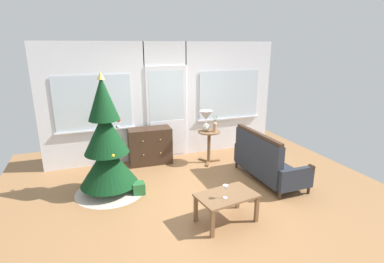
# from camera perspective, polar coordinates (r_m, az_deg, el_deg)

# --- Properties ---
(ground_plane) EXTENTS (6.76, 6.76, 0.00)m
(ground_plane) POSITION_cam_1_polar(r_m,az_deg,el_deg) (5.16, 1.61, -12.42)
(ground_plane) COLOR #996B42
(back_wall_with_door) EXTENTS (5.20, 0.14, 2.55)m
(back_wall_with_door) POSITION_cam_1_polar(r_m,az_deg,el_deg) (6.61, -4.99, 5.79)
(back_wall_with_door) COLOR white
(back_wall_with_door) RESTS_ON ground
(christmas_tree) EXTENTS (1.20, 1.20, 2.07)m
(christmas_tree) POSITION_cam_1_polar(r_m,az_deg,el_deg) (5.21, -15.98, -3.39)
(christmas_tree) COLOR #4C331E
(christmas_tree) RESTS_ON ground
(dresser_cabinet) EXTENTS (0.92, 0.47, 0.78)m
(dresser_cabinet) POSITION_cam_1_polar(r_m,az_deg,el_deg) (6.46, -8.03, -2.73)
(dresser_cabinet) COLOR #3D281C
(dresser_cabinet) RESTS_ON ground
(settee_sofa) EXTENTS (0.74, 1.59, 0.96)m
(settee_sofa) POSITION_cam_1_polar(r_m,az_deg,el_deg) (5.75, 13.85, -5.63)
(settee_sofa) COLOR #3D281C
(settee_sofa) RESTS_ON ground
(side_table) EXTENTS (0.50, 0.48, 0.71)m
(side_table) POSITION_cam_1_polar(r_m,az_deg,el_deg) (6.40, 3.27, -1.71)
(side_table) COLOR brown
(side_table) RESTS_ON ground
(table_lamp) EXTENTS (0.28, 0.28, 0.44)m
(table_lamp) POSITION_cam_1_polar(r_m,az_deg,el_deg) (6.28, 2.70, 2.61)
(table_lamp) COLOR silver
(table_lamp) RESTS_ON side_table
(flower_vase) EXTENTS (0.11, 0.10, 0.35)m
(flower_vase) POSITION_cam_1_polar(r_m,az_deg,el_deg) (6.29, 4.37, 1.04)
(flower_vase) COLOR tan
(flower_vase) RESTS_ON side_table
(coffee_table) EXTENTS (0.91, 0.65, 0.43)m
(coffee_table) POSITION_cam_1_polar(r_m,az_deg,el_deg) (4.38, 6.62, -12.65)
(coffee_table) COLOR brown
(coffee_table) RESTS_ON ground
(wine_glass) EXTENTS (0.08, 0.08, 0.20)m
(wine_glass) POSITION_cam_1_polar(r_m,az_deg,el_deg) (4.19, 6.43, -10.83)
(wine_glass) COLOR silver
(wine_glass) RESTS_ON coffee_table
(gift_box) EXTENTS (0.21, 0.19, 0.21)m
(gift_box) POSITION_cam_1_polar(r_m,az_deg,el_deg) (5.29, -10.21, -10.67)
(gift_box) COLOR #266633
(gift_box) RESTS_ON ground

